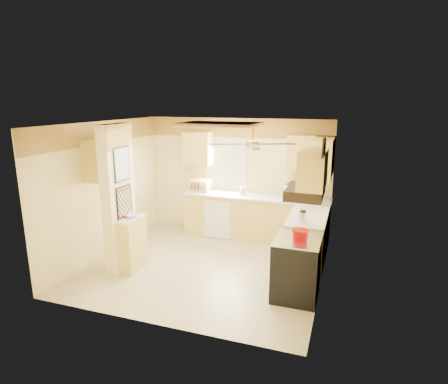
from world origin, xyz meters
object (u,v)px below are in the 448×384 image
at_px(microwave, 300,192).
at_px(dutch_oven, 300,235).
at_px(stove, 296,267).
at_px(bowl, 131,215).
at_px(kettle, 303,217).

bearing_deg(microwave, dutch_oven, 107.52).
height_order(microwave, dutch_oven, microwave).
distance_m(stove, microwave, 2.24).
height_order(bowl, kettle, kettle).
height_order(stove, kettle, kettle).
bearing_deg(stove, bowl, 179.26).
bearing_deg(dutch_oven, stove, 124.60).
bearing_deg(bowl, dutch_oven, -1.79).
bearing_deg(bowl, microwave, 39.57).
height_order(stove, dutch_oven, dutch_oven).
height_order(bowl, dutch_oven, dutch_oven).
bearing_deg(kettle, stove, -88.02).
relative_size(stove, microwave, 1.68).
distance_m(stove, kettle, 0.89).
bearing_deg(kettle, microwave, 99.64).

